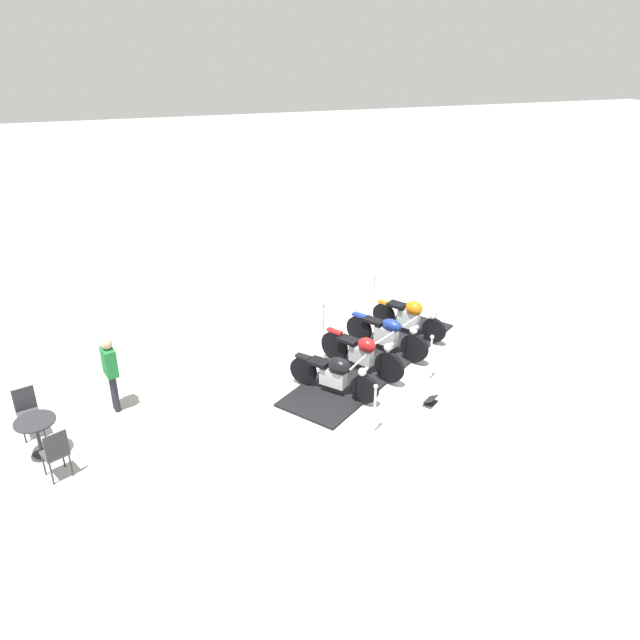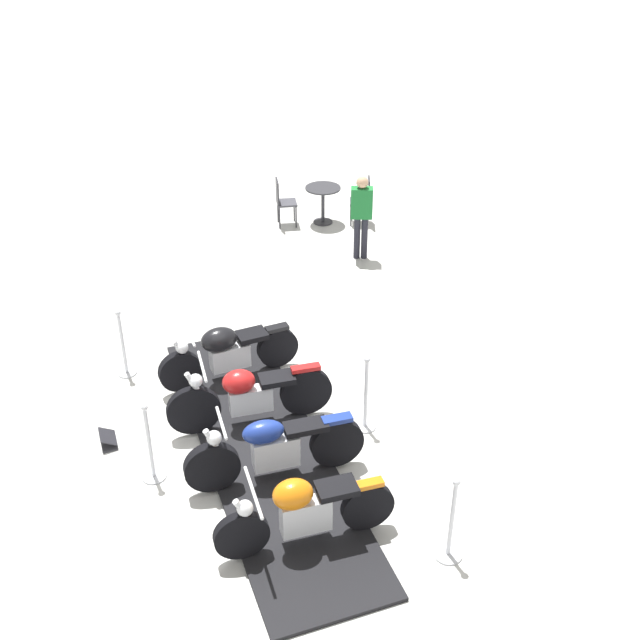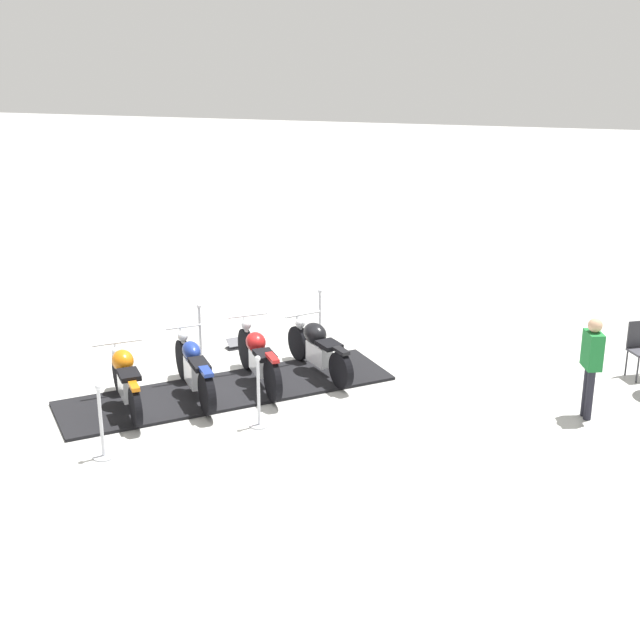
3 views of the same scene
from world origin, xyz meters
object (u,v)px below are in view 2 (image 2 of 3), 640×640
object	(u,v)px
stanchion_left_rear	(450,531)
stanchion_right_mid	(151,453)
bystander_person	(361,210)
cafe_chair_near_table	(283,199)
motorcycle_copper	(302,510)
cafe_chair_across_table	(363,198)
stanchion_left_mid	(366,403)
motorcycle_black	(227,351)
info_placard	(108,440)
cafe_table	(323,196)
motorcycle_navy	(273,447)
stanchion_right_front	(124,351)
motorcycle_maroon	(248,394)

from	to	relation	value
stanchion_left_rear	stanchion_right_mid	world-z (taller)	stanchion_right_mid
bystander_person	cafe_chair_near_table	bearing A→B (deg)	-132.16
motorcycle_copper	cafe_chair_across_table	distance (m)	8.82
cafe_chair_across_table	bystander_person	distance (m)	1.67
motorcycle_copper	bystander_person	world-z (taller)	bystander_person
stanchion_left_mid	motorcycle_black	bearing A→B (deg)	-99.55
info_placard	cafe_table	bearing A→B (deg)	-41.89
stanchion_right_mid	cafe_table	world-z (taller)	stanchion_right_mid
cafe_chair_near_table	bystander_person	xyz separation A→B (m)	(0.92, 1.94, 0.41)
motorcycle_black	stanchion_right_mid	world-z (taller)	stanchion_right_mid
motorcycle_black	stanchion_left_rear	size ratio (longest dim) A/B	1.42
cafe_table	bystander_person	distance (m)	1.82
motorcycle_black	stanchion_left_mid	size ratio (longest dim) A/B	1.40
motorcycle_navy	info_placard	xyz separation A→B (m)	(0.10, -2.30, -0.45)
motorcycle_navy	stanchion_right_mid	distance (m)	1.50
stanchion_left_mid	cafe_chair_near_table	world-z (taller)	stanchion_left_mid
cafe_chair_across_table	motorcycle_navy	bearing A→B (deg)	80.47
motorcycle_copper	cafe_chair_across_table	xyz separation A→B (m)	(-8.62, -1.87, 0.02)
stanchion_right_mid	info_placard	distance (m)	1.00
stanchion_right_front	cafe_chair_across_table	size ratio (longest dim) A/B	1.13
stanchion_right_front	motorcycle_maroon	bearing A→B (deg)	76.87
cafe_chair_across_table	stanchion_left_mid	bearing A→B (deg)	88.69
motorcycle_black	cafe_chair_near_table	bearing A→B (deg)	-120.48
motorcycle_navy	cafe_chair_near_table	bearing A→B (deg)	-105.18
motorcycle_maroon	stanchion_left_mid	xyz separation A→B (m)	(-0.49, 1.48, -0.13)
stanchion_left_rear	motorcycle_copper	bearing A→B (deg)	-75.92
motorcycle_maroon	stanchion_left_rear	distance (m)	3.26
bystander_person	stanchion_right_mid	bearing A→B (deg)	-22.47
motorcycle_navy	cafe_table	world-z (taller)	motorcycle_navy
motorcycle_navy	cafe_chair_across_table	size ratio (longest dim) A/B	1.94
motorcycle_copper	cafe_chair_near_table	xyz separation A→B (m)	(-7.97, -3.39, 0.03)
cafe_table	bystander_person	size ratio (longest dim) A/B	0.48
motorcycle_navy	stanchion_right_front	world-z (taller)	stanchion_right_front
stanchion_right_front	cafe_chair_across_table	distance (m)	6.61
cafe_chair_across_table	info_placard	bearing A→B (deg)	63.64
motorcycle_copper	cafe_table	distance (m)	8.77
stanchion_right_front	cafe_chair_across_table	xyz separation A→B (m)	(-6.37, 1.75, 0.15)
info_placard	bystander_person	size ratio (longest dim) A/B	0.25
motorcycle_black	motorcycle_maroon	distance (m)	1.11
stanchion_left_mid	bystander_person	size ratio (longest dim) A/B	0.70
stanchion_right_front	info_placard	distance (m)	1.63
cafe_chair_near_table	stanchion_right_front	bearing A→B (deg)	-119.96
stanchion_right_front	motorcycle_black	bearing A→B (deg)	102.72
cafe_chair_near_table	motorcycle_black	bearing A→B (deg)	-104.41
motorcycle_maroon	stanchion_right_mid	distance (m)	1.50
cafe_chair_near_table	info_placard	bearing A→B (deg)	-114.57
motorcycle_maroon	motorcycle_navy	bearing A→B (deg)	94.84
motorcycle_black	stanchion_left_rear	world-z (taller)	stanchion_left_rear
stanchion_right_front	stanchion_left_mid	bearing A→B (deg)	89.54
motorcycle_maroon	cafe_table	size ratio (longest dim) A/B	2.43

